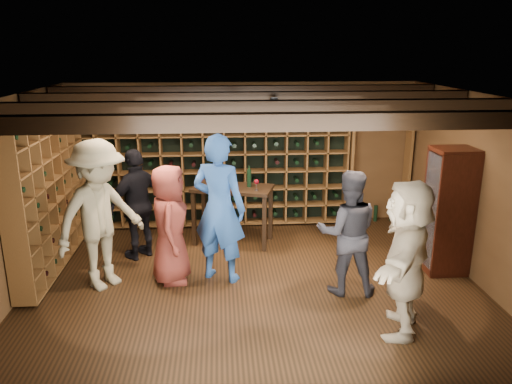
{
  "coord_description": "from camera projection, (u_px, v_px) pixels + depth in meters",
  "views": [
    {
      "loc": [
        -0.43,
        -6.12,
        3.09
      ],
      "look_at": [
        0.05,
        0.2,
        1.23
      ],
      "focal_mm": 35.0,
      "sensor_mm": 36.0,
      "label": 1
    }
  ],
  "objects": [
    {
      "name": "ground",
      "position": [
        254.0,
        283.0,
        6.76
      ],
      "size": [
        6.0,
        6.0,
        0.0
      ],
      "primitive_type": "plane",
      "color": "black",
      "rests_on": "ground"
    },
    {
      "name": "room_shell",
      "position": [
        253.0,
        102.0,
        6.13
      ],
      "size": [
        6.0,
        6.0,
        6.0
      ],
      "color": "brown",
      "rests_on": "ground"
    },
    {
      "name": "wine_rack_back",
      "position": [
        214.0,
        162.0,
        8.63
      ],
      "size": [
        4.65,
        0.3,
        2.2
      ],
      "color": "brown",
      "rests_on": "ground"
    },
    {
      "name": "wine_rack_left",
      "position": [
        49.0,
        189.0,
        7.02
      ],
      "size": [
        0.3,
        2.65,
        2.2
      ],
      "color": "brown",
      "rests_on": "ground"
    },
    {
      "name": "crate_shelf",
      "position": [
        382.0,
        136.0,
        8.71
      ],
      "size": [
        1.2,
        0.32,
        2.07
      ],
      "color": "brown",
      "rests_on": "ground"
    },
    {
      "name": "display_cabinet",
      "position": [
        448.0,
        214.0,
        6.9
      ],
      "size": [
        0.55,
        0.5,
        1.75
      ],
      "color": "#33110A",
      "rests_on": "ground"
    },
    {
      "name": "man_blue_shirt",
      "position": [
        219.0,
        209.0,
        6.63
      ],
      "size": [
        0.87,
        0.75,
        2.02
      ],
      "primitive_type": "imported",
      "rotation": [
        0.0,
        0.0,
        2.71
      ],
      "color": "navy",
      "rests_on": "ground"
    },
    {
      "name": "man_grey_suit",
      "position": [
        348.0,
        233.0,
        6.31
      ],
      "size": [
        0.86,
        0.71,
        1.63
      ],
      "primitive_type": "imported",
      "rotation": [
        0.0,
        0.0,
        3.02
      ],
      "color": "black",
      "rests_on": "ground"
    },
    {
      "name": "guest_red_floral",
      "position": [
        170.0,
        225.0,
        6.62
      ],
      "size": [
        0.53,
        0.8,
        1.62
      ],
      "primitive_type": "imported",
      "rotation": [
        0.0,
        0.0,
        1.58
      ],
      "color": "maroon",
      "rests_on": "ground"
    },
    {
      "name": "guest_woman_black",
      "position": [
        138.0,
        204.0,
        7.38
      ],
      "size": [
        0.99,
        0.96,
        1.67
      ],
      "primitive_type": "imported",
      "rotation": [
        0.0,
        0.0,
        3.89
      ],
      "color": "black",
      "rests_on": "ground"
    },
    {
      "name": "guest_khaki",
      "position": [
        100.0,
        215.0,
        6.42
      ],
      "size": [
        1.4,
        1.44,
        1.98
      ],
      "primitive_type": "imported",
      "rotation": [
        0.0,
        0.0,
        0.83
      ],
      "color": "#847C5B",
      "rests_on": "ground"
    },
    {
      "name": "guest_beige",
      "position": [
        406.0,
        258.0,
        5.41
      ],
      "size": [
        1.15,
        1.7,
        1.76
      ],
      "primitive_type": "imported",
      "rotation": [
        0.0,
        0.0,
        4.29
      ],
      "color": "tan",
      "rests_on": "ground"
    },
    {
      "name": "tasting_table",
      "position": [
        232.0,
        194.0,
        7.94
      ],
      "size": [
        1.37,
        0.95,
        1.22
      ],
      "rotation": [
        0.0,
        0.0,
        -0.29
      ],
      "color": "black",
      "rests_on": "ground"
    }
  ]
}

